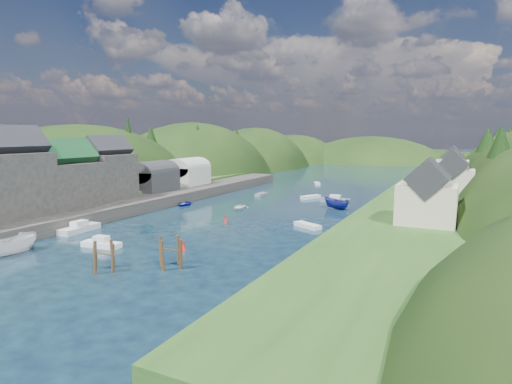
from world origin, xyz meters
The scene contains 15 objects.
ground centered at (0.00, 50.00, 0.00)m, with size 600.00×600.00×0.00m, color black.
hillside_left centered at (-45.00, 75.00, -8.03)m, with size 44.00×245.56×52.00m.
far_hills centered at (1.22, 174.01, -10.80)m, with size 103.00×68.00×44.00m.
hill_trees centered at (0.20, 63.86, 11.10)m, with size 90.21×146.54×12.47m.
quay_left centered at (-24.00, 20.00, 1.00)m, with size 12.00×110.00×2.00m, color #2D2B28.
terrace_left_grass centered at (-31.00, 20.00, 1.25)m, with size 12.00×110.00×2.50m, color #234719.
quayside_buildings centered at (-26.00, 6.39, 7.09)m, with size 8.00×35.84×12.90m.
boat_sheds centered at (-26.00, 39.00, 5.27)m, with size 7.00×21.00×7.50m.
terrace_right centered at (25.00, 40.00, 1.20)m, with size 16.00×120.00×2.40m, color #234719.
right_bank_cottages centered at (28.00, 48.33, 5.84)m, with size 9.00×59.24×8.41m.
piling_cluster_near centered at (-0.87, -4.58, 1.20)m, with size 2.84×2.68×3.55m.
piling_cluster_far centered at (4.46, -0.68, 1.30)m, with size 3.11×2.92×3.74m.
channel_buoy_near centered at (1.70, 5.26, 0.48)m, with size 0.70×0.70×1.10m.
channel_buoy_far centered at (-2.14, 21.61, 0.48)m, with size 0.70×0.70×1.10m.
moored_boats centered at (-5.18, 23.14, 0.67)m, with size 36.38×84.34×2.44m.
Camera 1 is at (31.43, -35.02, 13.90)m, focal length 30.00 mm.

